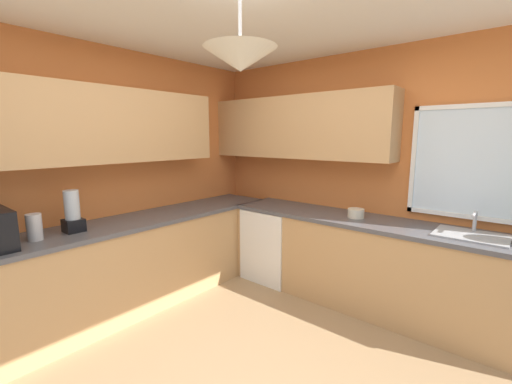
{
  "coord_description": "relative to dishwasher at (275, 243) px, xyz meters",
  "views": [
    {
      "loc": [
        1.4,
        -1.52,
        1.7
      ],
      "look_at": [
        -0.54,
        0.79,
        1.19
      ],
      "focal_mm": 23.3,
      "sensor_mm": 36.0,
      "label": 1
    }
  ],
  "objects": [
    {
      "name": "counter_run_back",
      "position": [
        1.12,
        0.03,
        0.02
      ],
      "size": [
        2.96,
        0.65,
        0.89
      ],
      "color": "tan",
      "rests_on": "ground_plane"
    },
    {
      "name": "room_shell",
      "position": [
        0.13,
        -0.98,
        1.41
      ],
      "size": [
        3.87,
        3.97,
        2.63
      ],
      "color": "#D17238",
      "rests_on": "ground_plane"
    },
    {
      "name": "blender_appliance",
      "position": [
        -0.66,
        -2.0,
        0.63
      ],
      "size": [
        0.15,
        0.15,
        0.36
      ],
      "color": "black",
      "rests_on": "counter_run_left"
    },
    {
      "name": "dishwasher",
      "position": [
        0.0,
        0.0,
        0.0
      ],
      "size": [
        0.6,
        0.6,
        0.85
      ],
      "primitive_type": "cube",
      "color": "white",
      "rests_on": "ground_plane"
    },
    {
      "name": "ground_plane",
      "position": [
        0.91,
        -1.58,
        -0.42
      ],
      "size": [
        8.46,
        8.46,
        0.0
      ],
      "primitive_type": "plane",
      "color": "#997A56"
    },
    {
      "name": "bowl",
      "position": [
        0.98,
        0.03,
        0.51
      ],
      "size": [
        0.16,
        0.16,
        0.09
      ],
      "primitive_type": "cylinder",
      "color": "beige",
      "rests_on": "counter_run_back"
    },
    {
      "name": "sink_assembly",
      "position": [
        1.97,
        0.04,
        0.48
      ],
      "size": [
        0.53,
        0.4,
        0.19
      ],
      "color": "#9EA0A5",
      "rests_on": "counter_run_back"
    },
    {
      "name": "kettle",
      "position": [
        -0.64,
        -2.29,
        0.57
      ],
      "size": [
        0.11,
        0.11,
        0.21
      ],
      "primitive_type": "cylinder",
      "color": "#B7B7BC",
      "rests_on": "counter_run_left"
    },
    {
      "name": "counter_run_left",
      "position": [
        -0.66,
        -1.58,
        0.02
      ],
      "size": [
        0.65,
        3.58,
        0.89
      ],
      "color": "tan",
      "rests_on": "ground_plane"
    }
  ]
}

